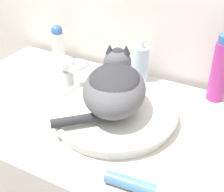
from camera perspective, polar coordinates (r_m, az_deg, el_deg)
name	(u,v)px	position (r m, az deg, el deg)	size (l,w,h in m)	color
sink_basin	(114,112)	(1.00, 0.42, -2.95)	(0.41, 0.41, 0.04)	silver
cat	(114,85)	(0.96, 0.42, 2.01)	(0.28, 0.35, 0.17)	#56565B
faucet	(69,71)	(1.13, -7.81, 4.64)	(0.15, 0.08, 0.16)	silver
lotion_bottle_white	(58,43)	(1.38, -9.86, 9.60)	(0.05, 0.05, 0.16)	silver
soap_pump_bottle	(141,63)	(1.20, 5.26, 5.97)	(0.06, 0.06, 0.17)	silver
shampoo_bottle_tall	(220,70)	(1.12, 19.15, 4.58)	(0.06, 0.06, 0.24)	#B2338C
cream_tube	(135,185)	(0.79, 4.26, -15.94)	(0.15, 0.05, 0.04)	#4C7FB2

